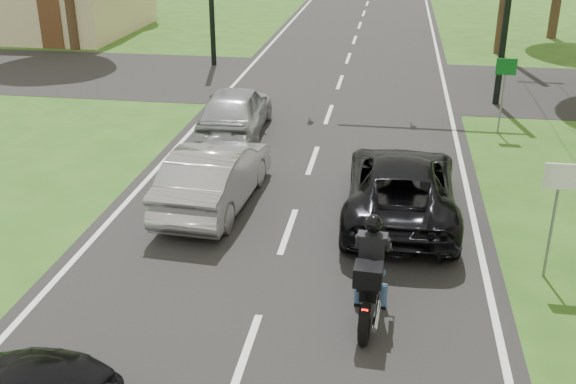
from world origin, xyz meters
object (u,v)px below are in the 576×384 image
(motorcycle_rider, at_px, (370,279))
(sign_green, at_px, (505,78))
(sign_white, at_px, (558,193))
(silver_sedan, at_px, (215,175))
(silver_suv, at_px, (235,110))
(dark_suv, at_px, (401,186))

(motorcycle_rider, bearing_deg, sign_green, 74.97)
(motorcycle_rider, relative_size, sign_white, 0.98)
(silver_sedan, distance_m, sign_green, 8.98)
(silver_sedan, height_order, silver_suv, silver_suv)
(silver_sedan, bearing_deg, sign_white, 166.11)
(motorcycle_rider, distance_m, silver_sedan, 5.12)
(silver_sedan, distance_m, silver_suv, 4.80)
(dark_suv, height_order, sign_green, sign_green)
(silver_suv, height_order, sign_green, sign_green)
(silver_suv, distance_m, sign_white, 9.85)
(dark_suv, bearing_deg, sign_green, -114.71)
(motorcycle_rider, xyz_separation_m, sign_green, (3.18, 9.76, 0.89))
(dark_suv, xyz_separation_m, sign_white, (2.52, -2.09, 0.92))
(dark_suv, bearing_deg, motorcycle_rider, 83.21)
(motorcycle_rider, relative_size, silver_sedan, 0.50)
(sign_white, height_order, sign_green, same)
(silver_suv, relative_size, sign_white, 1.92)
(silver_sedan, xyz_separation_m, sign_white, (6.44, -2.02, 0.90))
(silver_suv, bearing_deg, sign_green, -172.77)
(silver_suv, bearing_deg, motorcycle_rider, 113.41)
(dark_suv, bearing_deg, silver_suv, -45.69)
(motorcycle_rider, distance_m, silver_suv, 9.48)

